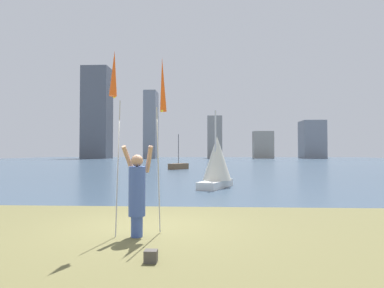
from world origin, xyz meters
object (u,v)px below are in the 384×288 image
person (137,192)px  sailboat_2 (178,166)px  bag (151,256)px  sailboat_1 (217,162)px  kite_flag_left (114,79)px  kite_flag_right (163,89)px

person → sailboat_2: sailboat_2 is taller
bag → sailboat_1: sailboat_1 is taller
kite_flag_left → bag: (1.02, -1.36, -3.22)m
person → bag: bearing=-71.7°
bag → kite_flag_right: bearing=93.4°
person → kite_flag_left: size_ratio=0.50×
person → sailboat_1: (1.96, 9.95, 0.33)m
kite_flag_right → bag: (0.14, -2.30, -3.20)m
person → kite_flag_left: kite_flag_left is taller
kite_flag_left → kite_flag_right: kite_flag_right is taller
person → sailboat_1: bearing=77.3°
kite_flag_left → sailboat_1: bearing=76.7°
person → kite_flag_right: 2.48m
kite_flag_right → kite_flag_left: bearing=-133.4°
kite_flag_left → kite_flag_right: 1.29m
kite_flag_right → sailboat_1: bearing=80.7°
person → sailboat_2: 28.47m
kite_flag_left → sailboat_1: size_ratio=1.00×
kite_flag_left → bag: bearing=-53.1°
person → bag: person is taller
kite_flag_left → bag: size_ratio=18.65×
sailboat_1 → sailboat_2: 18.84m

